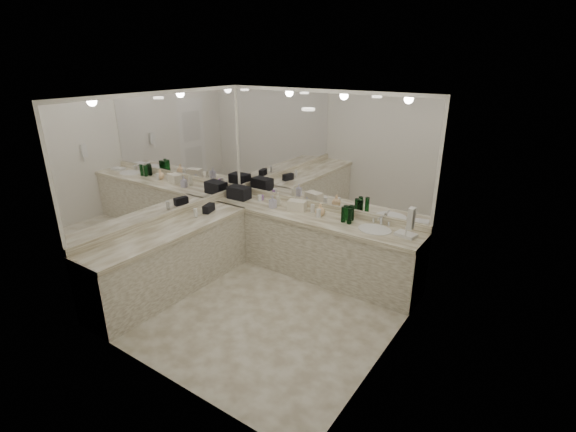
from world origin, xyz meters
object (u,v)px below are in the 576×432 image
Objects in this scene: wall_phone at (411,218)px; soap_bottle_a at (278,199)px; soap_bottle_c at (320,210)px; soap_bottle_b at (273,202)px; sink at (375,230)px; black_toiletry_bag at (239,193)px; hand_towel at (406,235)px; cream_cosmetic_case at (297,206)px.

soap_bottle_a is at bearing 165.38° from wall_phone.
soap_bottle_a is 0.75m from soap_bottle_c.
sink is at bearing 2.38° from soap_bottle_b.
soap_bottle_b is at bearing -171.30° from soap_bottle_c.
soap_bottle_b is (-1.59, -0.07, 0.10)m from sink.
wall_phone is 1.24× the size of soap_bottle_b.
black_toiletry_bag reaches higher than hand_towel.
wall_phone is 2.30m from soap_bottle_a.
black_toiletry_bag is at bearing 169.99° from cream_cosmetic_case.
sink is 1.30× the size of black_toiletry_bag.
cream_cosmetic_case is at bearing 179.73° from soap_bottle_c.
soap_bottle_b reaches higher than sink.
soap_bottle_a is (-2.20, 0.57, -0.35)m from wall_phone.
black_toiletry_bag is (-2.90, 0.49, -0.35)m from wall_phone.
soap_bottle_c is at bearing 159.31° from wall_phone.
black_toiletry_bag is 1.88× the size of soap_bottle_c.
sink is 2.15× the size of soap_bottle_a.
soap_bottle_b is at bearing -177.35° from hand_towel.
cream_cosmetic_case is (-1.84, 0.55, -0.38)m from wall_phone.
hand_towel is 1.25m from soap_bottle_c.
soap_bottle_b is at bearing -175.23° from cream_cosmetic_case.
soap_bottle_c is at bearing 8.70° from soap_bottle_b.
cream_cosmetic_case is 1.43× the size of soap_bottle_c.
black_toiletry_bag is at bearing 175.51° from soap_bottle_b.
wall_phone is 1.96m from cream_cosmetic_case.
soap_bottle_c is (0.75, 0.11, -0.01)m from soap_bottle_b.
soap_bottle_c is (-1.45, 0.55, -0.36)m from wall_phone.
soap_bottle_c is at bearing 179.01° from hand_towel.
hand_towel is at bearing 2.65° from soap_bottle_b.
soap_bottle_a is 0.14m from soap_bottle_b.
wall_phone reaches higher than hand_towel.
black_toiletry_bag is at bearing -179.71° from sink.
cream_cosmetic_case is 0.36m from soap_bottle_a.
sink is 2.27× the size of soap_bottle_b.
hand_towel is at bearing -1.36° from soap_bottle_a.
cream_cosmetic_case is (-1.24, 0.05, 0.08)m from sink.
wall_phone is at bearing -29.95° from cream_cosmetic_case.
wall_phone is at bearing -20.69° from soap_bottle_c.
soap_bottle_a reaches higher than sink.
soap_bottle_c is at bearing -1.97° from soap_bottle_a.
wall_phone reaches higher than black_toiletry_bag.
soap_bottle_a is at bearing 6.96° from black_toiletry_bag.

